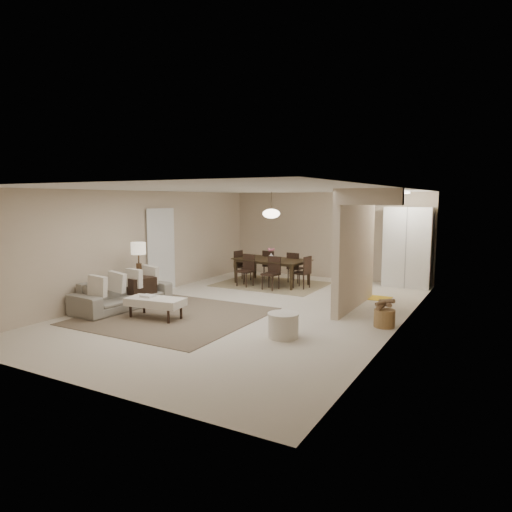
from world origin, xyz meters
The scene contains 22 objects.
floor centered at (0.00, 0.00, 0.00)m, with size 9.00×9.00×0.00m, color beige.
ceiling centered at (0.00, 0.00, 2.50)m, with size 9.00×9.00×0.00m, color white.
back_wall centered at (0.00, 4.50, 1.25)m, with size 6.00×6.00×0.00m, color #C4B094.
left_wall centered at (-3.00, 0.00, 1.25)m, with size 9.00×9.00×0.00m, color #C4B094.
right_wall centered at (3.00, 0.00, 1.25)m, with size 9.00×9.00×0.00m, color #C4B094.
partition centered at (1.80, 1.25, 1.25)m, with size 0.15×2.50×2.50m, color #C4B094.
doorway centered at (-2.97, 0.60, 1.02)m, with size 0.04×0.90×2.04m, color black.
pantry_cabinet centered at (2.35, 4.15, 1.05)m, with size 1.20×0.55×2.10m, color white.
flush_light centered at (2.30, 3.20, 2.46)m, with size 0.44×0.44×0.05m, color white.
living_rug centered at (-1.08, -1.25, 0.01)m, with size 3.20×3.20×0.01m, color brown.
sofa centered at (-2.45, -1.25, 0.31)m, with size 0.84×2.15×0.63m, color gray.
ottoman_bench centered at (-1.28, -1.55, 0.32)m, with size 1.19×0.66×0.41m.
side_table centered at (-2.40, -0.79, 0.31)m, with size 0.56×0.56×0.61m, color black.
table_lamp centered at (-2.40, -0.79, 1.17)m, with size 0.32×0.32×0.76m.
round_pouf centered at (1.42, -1.46, 0.21)m, with size 0.53×0.53×0.41m, color beige.
wicker_basket centered at (2.75, 0.00, 0.16)m, with size 0.38×0.38×0.32m, color olive.
dining_rug centered at (-0.94, 2.70, 0.01)m, with size 2.80×2.10×0.01m, color #8B7856.
dining_table centered at (-0.94, 2.70, 0.35)m, with size 1.97×1.10×0.69m, color black.
dining_chairs centered at (-0.94, 2.70, 0.42)m, with size 2.31×1.77×0.85m.
vase centered at (-0.94, 2.70, 0.78)m, with size 0.16×0.16×0.17m, color white.
yellow_mat centered at (1.88, 2.35, 0.01)m, with size 0.90×0.55×0.01m, color yellow.
pendant_light centered at (-0.94, 2.70, 1.92)m, with size 0.46×0.46×0.71m.
Camera 1 is at (4.60, -8.18, 2.31)m, focal length 32.00 mm.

